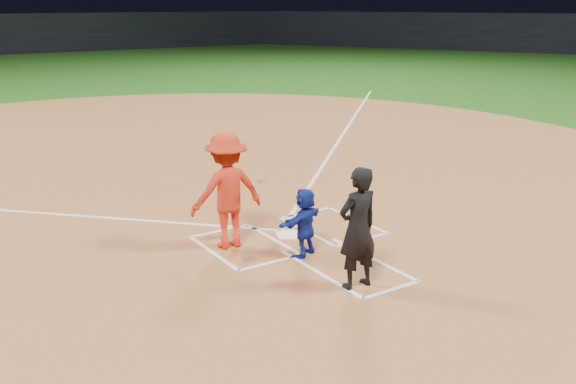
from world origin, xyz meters
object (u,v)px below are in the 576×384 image
batter_at_plate (227,191)px  catcher (305,222)px  home_plate (290,235)px  umpire (358,228)px

batter_at_plate → catcher: bearing=-50.4°
home_plate → umpire: (-0.37, -2.41, 0.93)m
batter_at_plate → home_plate: bearing=-6.9°
umpire → catcher: bearing=-93.2°
catcher → home_plate: bearing=-130.5°
home_plate → catcher: 1.15m
home_plate → batter_at_plate: bearing=-6.9°
umpire → batter_at_plate: (-0.83, 2.56, 0.08)m
catcher → batter_at_plate: size_ratio=0.58×
catcher → umpire: (-0.06, -1.48, 0.35)m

